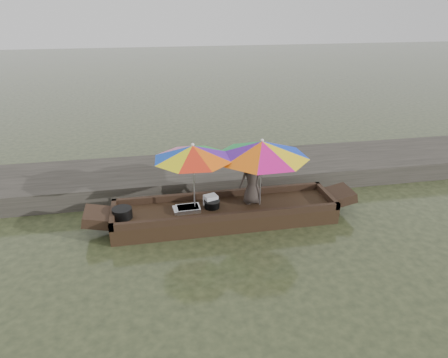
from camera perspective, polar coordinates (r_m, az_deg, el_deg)
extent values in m
plane|color=#282F1C|center=(9.09, 0.12, -6.02)|extent=(80.00, 80.00, 0.00)
cube|color=#2D2B26|center=(10.93, -2.10, 0.77)|extent=(22.00, 2.20, 0.50)
cube|color=black|center=(9.01, 0.12, -5.06)|extent=(4.94, 1.20, 0.35)
cylinder|color=black|center=(8.73, -14.33, -4.75)|extent=(0.42, 0.42, 0.22)
cube|color=silver|center=(8.81, -5.16, -4.25)|extent=(0.53, 0.38, 0.09)
cube|color=silver|center=(8.84, -5.58, -4.28)|extent=(0.55, 0.41, 0.06)
cylinder|color=black|center=(8.89, -1.74, -3.63)|extent=(0.34, 0.34, 0.16)
cube|color=silver|center=(8.94, -1.92, -3.11)|extent=(0.33, 0.30, 0.26)
imported|color=#372F2B|center=(8.91, 4.06, -0.06)|extent=(0.60, 0.43, 1.15)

